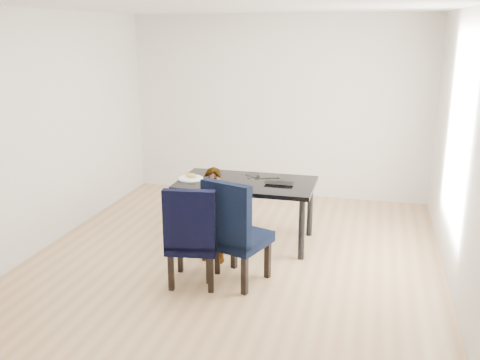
% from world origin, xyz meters
% --- Properties ---
extents(floor, '(4.50, 5.00, 0.01)m').
position_xyz_m(floor, '(0.00, 0.00, -0.01)').
color(floor, tan).
rests_on(floor, ground).
extents(ceiling, '(4.50, 5.00, 0.01)m').
position_xyz_m(ceiling, '(0.00, 0.00, 2.71)').
color(ceiling, white).
rests_on(ceiling, wall_back).
extents(wall_back, '(4.50, 0.01, 2.70)m').
position_xyz_m(wall_back, '(0.00, 2.50, 1.35)').
color(wall_back, silver).
rests_on(wall_back, ground).
extents(wall_front, '(4.50, 0.01, 2.70)m').
position_xyz_m(wall_front, '(0.00, -2.50, 1.35)').
color(wall_front, silver).
rests_on(wall_front, ground).
extents(wall_left, '(0.01, 5.00, 2.70)m').
position_xyz_m(wall_left, '(-2.25, 0.00, 1.35)').
color(wall_left, white).
rests_on(wall_left, ground).
extents(wall_right, '(0.01, 5.00, 2.70)m').
position_xyz_m(wall_right, '(2.25, 0.00, 1.35)').
color(wall_right, white).
rests_on(wall_right, ground).
extents(dining_table, '(1.60, 0.90, 0.75)m').
position_xyz_m(dining_table, '(0.00, 0.50, 0.38)').
color(dining_table, black).
rests_on(dining_table, floor).
extents(chair_left, '(0.57, 0.58, 1.04)m').
position_xyz_m(chair_left, '(-0.24, -0.69, 0.52)').
color(chair_left, black).
rests_on(chair_left, floor).
extents(chair_right, '(0.68, 0.69, 1.10)m').
position_xyz_m(chair_right, '(0.18, -0.55, 0.55)').
color(chair_right, black).
rests_on(chair_right, floor).
extents(child, '(0.41, 0.29, 1.06)m').
position_xyz_m(child, '(-0.21, -0.15, 0.53)').
color(child, orange).
rests_on(child, floor).
extents(plate, '(0.35, 0.35, 0.02)m').
position_xyz_m(plate, '(-0.67, 0.43, 0.76)').
color(plate, white).
rests_on(plate, dining_table).
extents(sandwich, '(0.16, 0.11, 0.06)m').
position_xyz_m(sandwich, '(-0.67, 0.43, 0.80)').
color(sandwich, '#AD8A3E').
rests_on(sandwich, plate).
extents(laptop, '(0.33, 0.21, 0.03)m').
position_xyz_m(laptop, '(0.39, 0.52, 0.76)').
color(laptop, black).
rests_on(laptop, dining_table).
extents(cable_tangle, '(0.15, 0.15, 0.01)m').
position_xyz_m(cable_tangle, '(0.05, 0.67, 0.75)').
color(cable_tangle, black).
rests_on(cable_tangle, dining_table).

